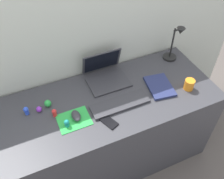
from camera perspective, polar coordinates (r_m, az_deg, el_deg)
ground_plane at (r=2.35m, az=-0.61°, el=-14.55°), size 6.00×6.00×0.00m
back_wall at (r=1.99m, az=-5.10°, el=5.39°), size 2.78×0.05×1.52m
desk at (r=2.04m, az=-0.69°, el=-9.34°), size 1.58×0.66×0.74m
laptop at (r=1.87m, az=-1.53°, el=3.81°), size 0.30×0.27×0.21m
keyboard at (r=1.71m, az=1.82°, el=-3.30°), size 0.41×0.13×0.02m
mousepad at (r=1.65m, az=-8.74°, el=-6.87°), size 0.21×0.17×0.00m
mouse at (r=1.64m, az=-8.27°, el=-5.97°), size 0.06×0.10×0.03m
cell_phone at (r=1.62m, az=-0.85°, el=-7.35°), size 0.11×0.14×0.01m
desk_lamp at (r=2.04m, az=14.13°, el=9.97°), size 0.11×0.15×0.32m
notebook_pad at (r=1.86m, az=10.86°, el=0.72°), size 0.20×0.26×0.02m
coffee_mug at (r=1.88m, az=17.30°, el=1.11°), size 0.07×0.07×0.08m
toy_figurine_teal at (r=1.60m, az=-10.33°, el=-7.64°), size 0.03×0.03×0.06m
toy_figurine_purple at (r=1.73m, az=-16.40°, el=-4.37°), size 0.04×0.04×0.04m
toy_figurine_red at (r=1.67m, az=-13.08°, el=-5.21°), size 0.03×0.03×0.06m
toy_figurine_green at (r=1.75m, az=-14.53°, el=-3.11°), size 0.05×0.05×0.05m
toy_figurine_blue at (r=1.73m, az=-19.10°, el=-4.57°), size 0.03×0.03×0.06m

